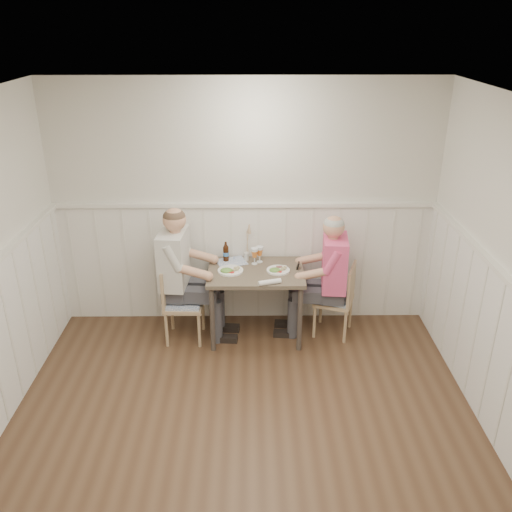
# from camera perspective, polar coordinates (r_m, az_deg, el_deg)

# --- Properties ---
(ground_plane) EXTENTS (4.50, 4.50, 0.00)m
(ground_plane) POSITION_cam_1_polar(r_m,az_deg,el_deg) (4.40, -1.34, -21.06)
(ground_plane) COLOR #48301F
(room_shell) EXTENTS (4.04, 4.54, 2.60)m
(room_shell) POSITION_cam_1_polar(r_m,az_deg,el_deg) (3.49, -1.58, -3.19)
(room_shell) COLOR silver
(room_shell) RESTS_ON ground
(wainscot) EXTENTS (4.00, 4.49, 1.34)m
(wainscot) POSITION_cam_1_polar(r_m,az_deg,el_deg) (4.50, -1.32, -8.59)
(wainscot) COLOR white
(wainscot) RESTS_ON ground
(dining_table) EXTENTS (0.97, 0.70, 0.75)m
(dining_table) POSITION_cam_1_polar(r_m,az_deg,el_deg) (5.53, -0.02, -2.45)
(dining_table) COLOR #493E33
(dining_table) RESTS_ON ground
(chair_right) EXTENTS (0.48, 0.48, 0.80)m
(chair_right) POSITION_cam_1_polar(r_m,az_deg,el_deg) (5.71, 8.69, -4.29)
(chair_right) COLOR tan
(chair_right) RESTS_ON ground
(chair_left) EXTENTS (0.40, 0.40, 0.82)m
(chair_left) POSITION_cam_1_polar(r_m,az_deg,el_deg) (5.62, -8.11, -4.62)
(chair_left) COLOR tan
(chair_left) RESTS_ON ground
(man_in_pink) EXTENTS (0.65, 0.45, 1.35)m
(man_in_pink) POSITION_cam_1_polar(r_m,az_deg,el_deg) (5.63, 7.68, -3.15)
(man_in_pink) COLOR #3F3F47
(man_in_pink) RESTS_ON ground
(diner_cream) EXTENTS (0.69, 0.48, 1.44)m
(diner_cream) POSITION_cam_1_polar(r_m,az_deg,el_deg) (5.60, -8.03, -2.89)
(diner_cream) COLOR #3F3F47
(diner_cream) RESTS_ON ground
(plate_man) EXTENTS (0.24, 0.24, 0.06)m
(plate_man) POSITION_cam_1_polar(r_m,az_deg,el_deg) (5.46, 2.28, -1.43)
(plate_man) COLOR white
(plate_man) RESTS_ON dining_table
(plate_diner) EXTENTS (0.26, 0.26, 0.07)m
(plate_diner) POSITION_cam_1_polar(r_m,az_deg,el_deg) (5.45, -2.84, -1.48)
(plate_diner) COLOR white
(plate_diner) RESTS_ON dining_table
(beer_glass_a) EXTENTS (0.07, 0.07, 0.18)m
(beer_glass_a) POSITION_cam_1_polar(r_m,az_deg,el_deg) (5.62, 0.39, 0.45)
(beer_glass_a) COLOR silver
(beer_glass_a) RESTS_ON dining_table
(beer_glass_b) EXTENTS (0.07, 0.07, 0.18)m
(beer_glass_b) POSITION_cam_1_polar(r_m,az_deg,el_deg) (5.58, -0.16, 0.27)
(beer_glass_b) COLOR silver
(beer_glass_b) RESTS_ON dining_table
(beer_bottle) EXTENTS (0.06, 0.06, 0.22)m
(beer_bottle) POSITION_cam_1_polar(r_m,az_deg,el_deg) (5.66, -3.19, 0.36)
(beer_bottle) COLOR black
(beer_bottle) RESTS_ON dining_table
(rolled_napkin) EXTENTS (0.23, 0.11, 0.05)m
(rolled_napkin) POSITION_cam_1_polar(r_m,az_deg,el_deg) (5.20, 1.45, -2.76)
(rolled_napkin) COLOR white
(rolled_napkin) RESTS_ON dining_table
(grass_vase) EXTENTS (0.05, 0.05, 0.43)m
(grass_vase) POSITION_cam_1_polar(r_m,az_deg,el_deg) (5.63, -1.04, 1.33)
(grass_vase) COLOR silver
(grass_vase) RESTS_ON dining_table
(gingham_mat) EXTENTS (0.36, 0.32, 0.01)m
(gingham_mat) POSITION_cam_1_polar(r_m,az_deg,el_deg) (5.67, -2.60, -0.62)
(gingham_mat) COLOR #516CA1
(gingham_mat) RESTS_ON dining_table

